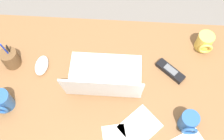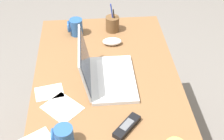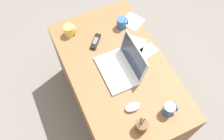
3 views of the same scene
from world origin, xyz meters
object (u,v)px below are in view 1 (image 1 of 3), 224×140
object	(u,v)px
computer_mouse	(42,65)
cordless_phone	(170,71)
coffee_mug_spare	(188,122)
laptop	(104,78)
pen_holder	(10,58)
coffee_mug_tall	(3,101)
coffee_mug_white	(204,42)

from	to	relation	value
computer_mouse	cordless_phone	bearing A→B (deg)	-176.61
coffee_mug_spare	laptop	bearing A→B (deg)	-26.39
pen_holder	coffee_mug_tall	bearing A→B (deg)	95.94
computer_mouse	cordless_phone	world-z (taller)	computer_mouse
coffee_mug_tall	computer_mouse	bearing A→B (deg)	-120.83
computer_mouse	pen_holder	size ratio (longest dim) A/B	0.60
cordless_phone	pen_holder	xyz separation A→B (m)	(0.75, -0.00, 0.03)
laptop	cordless_phone	world-z (taller)	laptop
coffee_mug_white	pen_holder	bearing A→B (deg)	9.29
pen_holder	laptop	bearing A→B (deg)	170.06
computer_mouse	coffee_mug_white	xyz separation A→B (m)	(-0.77, -0.16, 0.03)
coffee_mug_white	coffee_mug_spare	world-z (taller)	same
laptop	pen_holder	world-z (taller)	laptop
coffee_mug_white	coffee_mug_spare	size ratio (longest dim) A/B	1.00
coffee_mug_tall	cordless_phone	bearing A→B (deg)	-163.55
cordless_phone	pen_holder	bearing A→B (deg)	-0.14
coffee_mug_tall	cordless_phone	xyz separation A→B (m)	(-0.73, -0.22, -0.04)
pen_holder	coffee_mug_white	bearing A→B (deg)	-170.71
laptop	coffee_mug_white	bearing A→B (deg)	-154.09
cordless_phone	pen_holder	world-z (taller)	pen_holder
computer_mouse	coffee_mug_white	bearing A→B (deg)	-165.77
computer_mouse	pen_holder	world-z (taller)	pen_holder
computer_mouse	pen_holder	xyz separation A→B (m)	(0.14, -0.01, 0.03)
coffee_mug_white	coffee_mug_tall	xyz separation A→B (m)	(0.90, 0.37, 0.00)
computer_mouse	coffee_mug_spare	xyz separation A→B (m)	(-0.67, 0.24, 0.03)
coffee_mug_spare	pen_holder	distance (m)	0.85
coffee_mug_tall	cordless_phone	world-z (taller)	coffee_mug_tall
computer_mouse	coffee_mug_tall	world-z (taller)	coffee_mug_tall
laptop	pen_holder	xyz separation A→B (m)	(0.45, -0.08, 0.00)
computer_mouse	coffee_mug_white	size ratio (longest dim) A/B	1.18
computer_mouse	coffee_mug_white	distance (m)	0.79
computer_mouse	cordless_phone	xyz separation A→B (m)	(-0.61, -0.01, -0.01)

